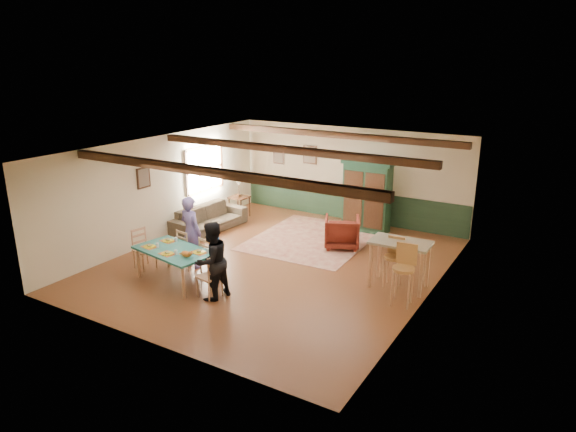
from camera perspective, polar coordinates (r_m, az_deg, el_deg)
The scene contains 35 objects.
floor at distance 11.96m, azimuth -1.27°, elevation -5.30°, with size 8.00×8.00×0.00m, color #592D19.
wall_back at distance 14.94m, azimuth 6.89°, elevation 4.62°, with size 7.00×0.02×2.70m, color beige.
wall_left at distance 13.63m, azimuth -13.90°, elevation 3.01°, with size 0.02×8.00×2.70m, color beige.
wall_right at distance 10.17m, azimuth 15.64°, elevation -1.96°, with size 0.02×8.00×2.70m, color beige.
ceiling at distance 11.20m, azimuth -1.37°, elevation 7.55°, with size 7.00×8.00×0.02m, color silver.
wainscot_back at distance 15.14m, azimuth 6.73°, elevation 1.28°, with size 6.95×0.03×0.90m, color #1C3421.
ceiling_beam_front at distance 9.39m, azimuth -8.87°, elevation 4.89°, with size 6.95×0.16×0.16m, color black.
ceiling_beam_mid at distance 11.55m, azimuth -0.30°, elevation 7.40°, with size 6.95×0.16×0.16m, color black.
ceiling_beam_back at distance 13.82m, azimuth 5.35°, elevation 8.96°, with size 6.95×0.16×0.16m, color black.
window_left at distance 14.79m, azimuth -9.27°, elevation 5.18°, with size 0.06×1.60×1.30m, color white, non-canonical shape.
picture_left_wall at distance 13.12m, azimuth -15.75°, elevation 4.11°, with size 0.04×0.42×0.52m, color gray, non-canonical shape.
picture_back_a at distance 15.38m, azimuth 2.45°, elevation 6.81°, with size 0.45×0.04×0.55m, color gray, non-canonical shape.
picture_back_b at distance 15.95m, azimuth -1.05°, elevation 6.65°, with size 0.38×0.04×0.48m, color gray, non-canonical shape.
dining_table at distance 11.17m, azimuth -12.44°, elevation -5.42°, with size 1.73×0.96×0.72m, color #216961, non-canonical shape.
dining_chair_far_left at distance 11.80m, azimuth -10.93°, elevation -3.56°, with size 0.40×0.42×0.91m, color tan, non-canonical shape.
dining_chair_far_right at distance 11.24m, azimuth -8.47°, elevation -4.50°, with size 0.40×0.42×0.91m, color tan, non-canonical shape.
dining_chair_end_left at distance 11.99m, azimuth -15.66°, elevation -3.58°, with size 0.40×0.42×0.91m, color tan, non-canonical shape.
dining_chair_end_right at distance 10.33m, azimuth -8.74°, elevation -6.55°, with size 0.40×0.42×0.91m, color tan, non-canonical shape.
person_man at distance 11.72m, azimuth -10.73°, elevation -1.76°, with size 0.60×0.40×1.66m, color #6C5999.
person_woman at distance 10.13m, azimuth -8.47°, elevation -4.96°, with size 0.77×0.60×1.58m, color black.
person_child at distance 11.28m, azimuth -8.19°, elevation -4.27°, with size 0.47×0.31×0.96m, color #2959A5.
cat at distance 10.56m, azimuth -11.27°, elevation -4.09°, with size 0.35×0.13×0.17m, color orange, non-canonical shape.
place_setting_near_left at distance 11.30m, azimuth -15.16°, elevation -3.09°, with size 0.38×0.29×0.11m, color gold, non-canonical shape.
place_setting_near_center at distance 10.81m, azimuth -13.28°, elevation -3.87°, with size 0.38×0.29×0.11m, color gold, non-canonical shape.
place_setting_far_left at distance 11.55m, azimuth -13.21°, elevation -2.49°, with size 0.38×0.29×0.11m, color gold, non-canonical shape.
place_setting_far_right at distance 10.76m, azimuth -9.86°, elevation -3.77°, with size 0.38×0.29×0.11m, color gold, non-canonical shape.
area_rug at distance 13.51m, azimuth 2.62°, elevation -2.57°, with size 2.83×3.36×0.01m, color beige.
armoire at distance 14.07m, azimuth 8.77°, elevation 2.18°, with size 1.38×0.55×1.95m, color #143220.
armchair at distance 12.92m, azimuth 6.00°, elevation -1.78°, with size 0.84×0.87×0.79m, color #45110D.
sofa at distance 14.32m, azimuth -8.75°, elevation -0.24°, with size 2.27×0.89×0.66m, color #3D3426.
end_table at distance 15.36m, azimuth -5.41°, elevation 1.04°, with size 0.51×0.51×0.63m, color black, non-canonical shape.
table_lamp at distance 15.20m, azimuth -5.48°, elevation 3.23°, with size 0.32×0.32×0.58m, color tan, non-canonical shape.
counter_table at distance 10.85m, azimuth 12.25°, elevation -5.27°, with size 1.21×0.70×1.01m, color tan, non-canonical shape.
bar_stool_left at distance 10.82m, azimuth 11.57°, elevation -5.14°, with size 0.38×0.41×1.06m, color #BB8549, non-canonical shape.
bar_stool_right at distance 10.08m, azimuth 12.66°, elevation -6.50°, with size 0.42×0.47×1.20m, color #BB8549, non-canonical shape.
Camera 1 is at (5.88, -9.34, 4.59)m, focal length 32.00 mm.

